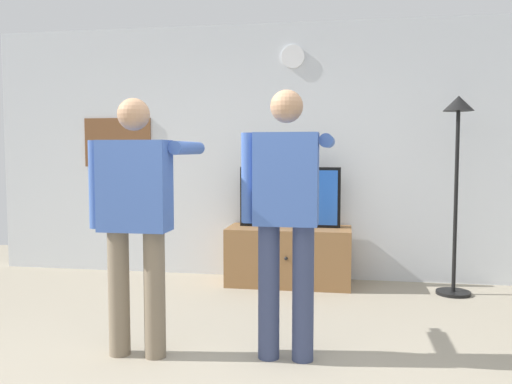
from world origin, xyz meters
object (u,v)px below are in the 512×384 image
wall_clock (293,57)px  tv_stand (289,256)px  television (290,197)px  framed_picture (118,142)px  floor_lamp (457,153)px  person_standing_nearer_lamp (136,210)px  person_standing_nearer_couch (286,208)px

wall_clock → tv_stand: bearing=-90.0°
television → framed_picture: 2.05m
floor_lamp → person_standing_nearer_lamp: size_ratio=1.10×
television → framed_picture: size_ratio=1.33×
floor_lamp → person_standing_nearer_couch: size_ratio=1.07×
wall_clock → floor_lamp: bearing=-15.0°
wall_clock → floor_lamp: wall_clock is taller
television → person_standing_nearer_couch: 2.03m
television → person_standing_nearer_couch: bearing=-84.7°
television → framed_picture: (-1.96, 0.25, 0.56)m
person_standing_nearer_lamp → person_standing_nearer_couch: person_standing_nearer_couch is taller
television → person_standing_nearer_couch: size_ratio=0.59×
tv_stand → person_standing_nearer_couch: (0.19, -1.97, 0.70)m
tv_stand → television: 0.60m
floor_lamp → person_standing_nearer_lamp: (-2.37, -1.94, -0.37)m
television → framed_picture: bearing=172.8°
wall_clock → framed_picture: (-1.96, 0.00, -0.89)m
floor_lamp → person_standing_nearer_couch: 2.33m
wall_clock → framed_picture: wall_clock is taller
tv_stand → person_standing_nearer_lamp: person_standing_nearer_lamp is taller
framed_picture → floor_lamp: size_ratio=0.41×
framed_picture → person_standing_nearer_couch: bearing=-46.6°
floor_lamp → wall_clock: bearing=165.0°
framed_picture → floor_lamp: bearing=-6.9°
tv_stand → television: television is taller
tv_stand → framed_picture: (-1.96, 0.30, 1.16)m
floor_lamp → tv_stand: bearing=175.1°
tv_stand → television: bearing=90.0°
television → wall_clock: (-0.00, 0.24, 1.45)m
television → wall_clock: 1.47m
wall_clock → person_standing_nearer_lamp: bearing=-108.5°
person_standing_nearer_couch → framed_picture: bearing=133.4°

